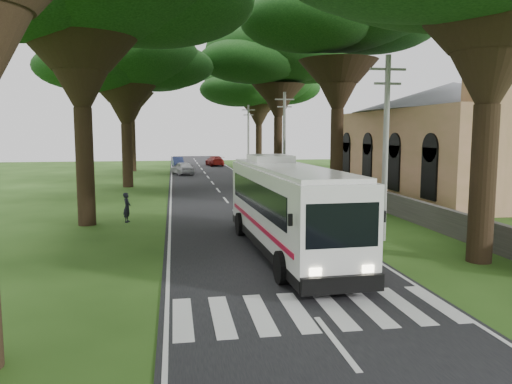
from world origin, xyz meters
TOP-DOWN VIEW (x-y plane):
  - ground at (0.00, 0.00)m, footprint 140.00×140.00m
  - road at (0.00, 25.00)m, footprint 8.00×120.00m
  - crosswalk at (0.00, -2.00)m, footprint 8.00×3.00m
  - property_wall at (9.00, 24.00)m, footprint 0.35×50.00m
  - church at (17.86, 21.55)m, footprint 14.00×24.00m
  - pole_near at (5.50, 6.00)m, footprint 1.60×0.24m
  - pole_mid at (5.50, 26.00)m, footprint 1.60×0.24m
  - pole_far at (5.50, 46.00)m, footprint 1.60×0.24m
  - tree_l_midb at (-7.50, 30.00)m, footprint 12.75×12.75m
  - tree_l_far at (-8.50, 48.00)m, footprint 13.65×13.65m
  - tree_r_mida at (8.00, 20.00)m, footprint 13.01×13.01m
  - tree_r_midb at (7.50, 38.00)m, footprint 15.35×15.35m
  - tree_r_far at (8.50, 56.00)m, footprint 15.33×15.33m
  - coach_bus at (0.80, 4.48)m, footprint 3.11×11.79m
  - distant_car_a at (-2.58, 41.81)m, footprint 2.86×4.56m
  - distant_car_b at (-3.00, 54.85)m, footprint 1.73×4.12m
  - distant_car_c at (2.16, 55.58)m, footprint 2.57×5.04m
  - pedestrian at (-6.03, 12.46)m, footprint 0.46×0.63m

SIDE VIEW (x-z plane):
  - ground at x=0.00m, z-range 0.00..0.00m
  - crosswalk at x=0.00m, z-range -0.01..0.01m
  - road at x=0.00m, z-range -0.01..0.03m
  - property_wall at x=9.00m, z-range 0.00..1.20m
  - distant_car_b at x=-3.00m, z-range 0.03..1.35m
  - distant_car_c at x=2.16m, z-range 0.03..1.43m
  - distant_car_a at x=-2.58m, z-range 0.03..1.48m
  - pedestrian at x=-6.03m, z-range 0.00..1.58m
  - coach_bus at x=0.80m, z-range 0.13..3.58m
  - pole_near at x=5.50m, z-range 0.18..8.18m
  - pole_mid at x=5.50m, z-range 0.18..8.18m
  - pole_far at x=5.50m, z-range 0.18..8.18m
  - church at x=17.86m, z-range -0.89..10.71m
  - tree_l_midb at x=-7.50m, z-range 4.01..17.80m
  - tree_r_far at x=8.50m, z-range 4.08..18.93m
  - tree_l_far at x=-8.50m, z-range 4.60..19.93m
  - tree_r_mida at x=8.00m, z-range 4.95..20.82m
  - tree_r_midb at x=7.50m, z-range 4.76..21.03m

